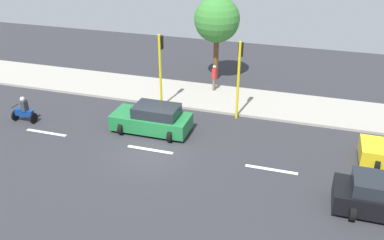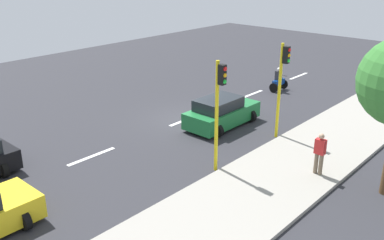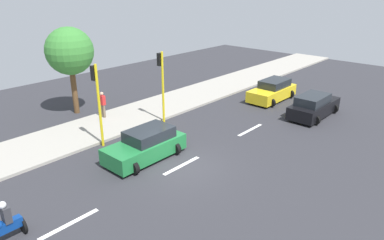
# 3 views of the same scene
# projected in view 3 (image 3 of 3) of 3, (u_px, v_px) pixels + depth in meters

# --- Properties ---
(ground_plane) EXTENTS (40.00, 60.00, 0.10)m
(ground_plane) POSITION_uv_depth(u_px,v_px,m) (182.00, 167.00, 17.29)
(ground_plane) COLOR #2D2D33
(sidewalk) EXTENTS (4.00, 60.00, 0.15)m
(sidewalk) POSITION_uv_depth(u_px,v_px,m) (98.00, 127.00, 21.61)
(sidewalk) COLOR #9E998E
(sidewalk) RESTS_ON ground
(lane_stripe_far_north) EXTENTS (0.20, 2.40, 0.01)m
(lane_stripe_far_north) POSITION_uv_depth(u_px,v_px,m) (296.00, 106.00, 25.59)
(lane_stripe_far_north) COLOR white
(lane_stripe_far_north) RESTS_ON ground
(lane_stripe_north) EXTENTS (0.20, 2.40, 0.01)m
(lane_stripe_north) POSITION_uv_depth(u_px,v_px,m) (250.00, 130.00, 21.43)
(lane_stripe_north) COLOR white
(lane_stripe_north) RESTS_ON ground
(lane_stripe_mid) EXTENTS (0.20, 2.40, 0.01)m
(lane_stripe_mid) POSITION_uv_depth(u_px,v_px,m) (182.00, 166.00, 17.27)
(lane_stripe_mid) COLOR white
(lane_stripe_mid) RESTS_ON ground
(lane_stripe_south) EXTENTS (0.20, 2.40, 0.01)m
(lane_stripe_south) POSITION_uv_depth(u_px,v_px,m) (70.00, 224.00, 13.11)
(lane_stripe_south) COLOR white
(lane_stripe_south) RESTS_ON ground
(car_black) EXTENTS (2.17, 4.41, 1.52)m
(car_black) POSITION_uv_depth(u_px,v_px,m) (314.00, 106.00, 23.37)
(car_black) COLOR black
(car_black) RESTS_ON ground
(car_green) EXTENTS (2.23, 4.16, 1.52)m
(car_green) POSITION_uv_depth(u_px,v_px,m) (146.00, 145.00, 17.77)
(car_green) COLOR #1E7238
(car_green) RESTS_ON ground
(car_yellow_cab) EXTENTS (2.23, 4.28, 1.52)m
(car_yellow_cab) POSITION_uv_depth(u_px,v_px,m) (272.00, 91.00, 26.64)
(car_yellow_cab) COLOR yellow
(car_yellow_cab) RESTS_ON ground
(motorcycle) EXTENTS (0.60, 1.30, 1.53)m
(motorcycle) POSITION_uv_depth(u_px,v_px,m) (4.00, 225.00, 12.06)
(motorcycle) COLOR black
(motorcycle) RESTS_ON ground
(pedestrian_near_signal) EXTENTS (0.40, 0.24, 1.69)m
(pedestrian_near_signal) POSITION_uv_depth(u_px,v_px,m) (103.00, 104.00, 22.75)
(pedestrian_near_signal) COLOR #72604C
(pedestrian_near_signal) RESTS_ON sidewalk
(traffic_light_corner) EXTENTS (0.49, 0.24, 4.50)m
(traffic_light_corner) POSITION_uv_depth(u_px,v_px,m) (97.00, 94.00, 18.39)
(traffic_light_corner) COLOR yellow
(traffic_light_corner) RESTS_ON ground
(traffic_light_midblock) EXTENTS (0.49, 0.24, 4.50)m
(traffic_light_midblock) POSITION_uv_depth(u_px,v_px,m) (162.00, 77.00, 21.57)
(traffic_light_midblock) COLOR yellow
(traffic_light_midblock) RESTS_ON ground
(street_tree_north) EXTENTS (3.06, 3.06, 5.73)m
(street_tree_north) POSITION_uv_depth(u_px,v_px,m) (70.00, 52.00, 22.77)
(street_tree_north) COLOR brown
(street_tree_north) RESTS_ON ground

